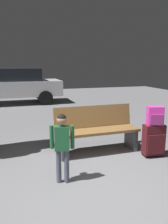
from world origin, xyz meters
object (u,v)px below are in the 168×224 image
object	(u,v)px
bench	(97,130)
parked_car_far	(13,85)
suitcase	(154,140)
backpack_bright	(155,116)
child	(62,141)

from	to	relation	value
bench	parked_car_far	world-z (taller)	parked_car_far
suitcase	backpack_bright	distance (m)	0.45
suitcase	parked_car_far	world-z (taller)	parked_car_far
child	parked_car_far	size ratio (longest dim) A/B	0.25
parked_car_far	suitcase	bearing A→B (deg)	-71.23
suitcase	bench	bearing A→B (deg)	148.85
bench	suitcase	bearing A→B (deg)	-31.15
suitcase	parked_car_far	size ratio (longest dim) A/B	0.15
bench	parked_car_far	xyz separation A→B (m)	(-1.43, 6.35, 0.36)
child	parked_car_far	xyz separation A→B (m)	(-0.54, 7.33, 0.18)
backpack_bright	suitcase	bearing A→B (deg)	12.76
child	suitcase	bearing A→B (deg)	13.23
child	parked_car_far	bearing A→B (deg)	94.19
backpack_bright	parked_car_far	xyz separation A→B (m)	(-2.35, 6.91, 0.03)
backpack_bright	child	distance (m)	1.86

